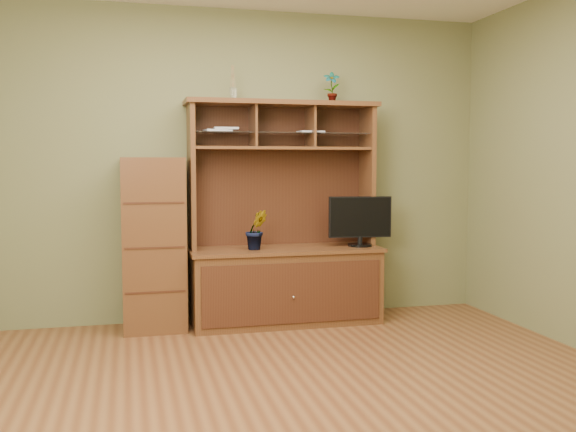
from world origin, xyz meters
name	(u,v)px	position (x,y,z in m)	size (l,w,h in m)	color
room	(297,167)	(0.00, 0.00, 1.35)	(4.54, 4.04, 2.74)	brown
media_hutch	(284,262)	(0.35, 1.73, 0.52)	(1.66, 0.61, 1.90)	#4E2E16
monitor	(360,220)	(1.01, 1.65, 0.88)	(0.55, 0.21, 0.43)	black
orchid_plant	(256,230)	(0.09, 1.65, 0.82)	(0.18, 0.15, 0.34)	#315F20
top_plant	(332,87)	(0.79, 1.80, 2.04)	(0.14, 0.10, 0.27)	#2E6623
reed_diffuser	(233,86)	(-0.08, 1.80, 2.01)	(0.06, 0.06, 0.29)	silver
magazines	(251,130)	(0.08, 1.80, 1.65)	(1.04, 0.19, 0.04)	silver
side_cabinet	(154,244)	(-0.75, 1.75, 0.71)	(0.51, 0.46, 1.42)	#4E2E16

